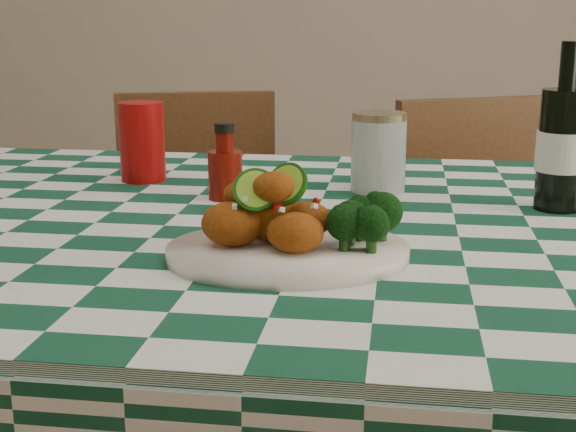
% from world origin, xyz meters
% --- Properties ---
extents(plate, '(0.34, 0.29, 0.02)m').
position_xyz_m(plate, '(-0.01, -0.20, 0.80)').
color(plate, white).
rests_on(plate, dining_table).
extents(fried_chicken_pile, '(0.14, 0.10, 0.09)m').
position_xyz_m(fried_chicken_pile, '(-0.02, -0.20, 0.85)').
color(fried_chicken_pile, '#95450E').
rests_on(fried_chicken_pile, plate).
extents(broccoli_side, '(0.08, 0.08, 0.06)m').
position_xyz_m(broccoli_side, '(0.08, -0.19, 0.84)').
color(broccoli_side, black).
rests_on(broccoli_side, plate).
extents(red_tumbler, '(0.09, 0.09, 0.14)m').
position_xyz_m(red_tumbler, '(-0.33, 0.23, 0.86)').
color(red_tumbler, '#9B0908').
rests_on(red_tumbler, dining_table).
extents(ketchup_bottle, '(0.06, 0.06, 0.12)m').
position_xyz_m(ketchup_bottle, '(-0.15, 0.11, 0.85)').
color(ketchup_bottle, '#6A0D05').
rests_on(ketchup_bottle, dining_table).
extents(mason_jar, '(0.10, 0.10, 0.13)m').
position_xyz_m(mason_jar, '(0.09, 0.21, 0.85)').
color(mason_jar, '#B2BCBA').
rests_on(mason_jar, dining_table).
extents(beer_bottle, '(0.09, 0.09, 0.25)m').
position_xyz_m(beer_bottle, '(0.36, 0.12, 0.91)').
color(beer_bottle, black).
rests_on(beer_bottle, dining_table).
extents(wooden_chair_left, '(0.50, 0.52, 0.88)m').
position_xyz_m(wooden_chair_left, '(-0.35, 0.68, 0.44)').
color(wooden_chair_left, '#472814').
rests_on(wooden_chair_left, ground).
extents(wooden_chair_right, '(0.54, 0.55, 0.88)m').
position_xyz_m(wooden_chair_right, '(0.37, 0.69, 0.44)').
color(wooden_chair_right, '#472814').
rests_on(wooden_chair_right, ground).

